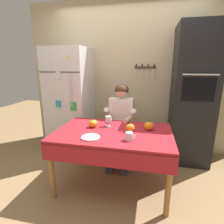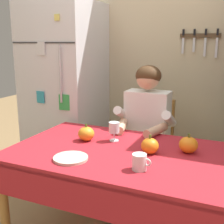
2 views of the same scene
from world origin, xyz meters
The scene contains 13 objects.
ground_plane centered at (0.00, 0.00, 0.00)m, with size 10.00×10.00×0.00m, color #93754C.
back_wall_assembly centered at (0.05, 1.35, 1.30)m, with size 3.70×0.13×2.60m.
refrigerator centered at (-0.95, 0.96, 0.90)m, with size 0.68×0.71×1.80m.
wall_oven centered at (1.05, 1.00, 1.05)m, with size 0.60×0.64×2.10m.
dining_table centered at (0.00, 0.08, 0.66)m, with size 1.40×0.90×0.74m.
chair_behind_person centered at (-0.01, 0.87, 0.51)m, with size 0.40×0.40×0.93m.
seated_person centered at (-0.01, 0.68, 0.74)m, with size 0.47×0.55×1.25m.
coffee_mug centered at (0.22, -0.13, 0.79)m, with size 0.11×0.08×0.09m.
wine_glass centered at (-0.10, 0.26, 0.83)m, with size 0.08×0.08×0.14m.
pumpkin_large centered at (-0.29, 0.18, 0.79)m, with size 0.12×0.12×0.12m.
pumpkin_medium centered at (0.42, 0.24, 0.79)m, with size 0.12×0.12×0.13m.
pumpkin_small centered at (0.20, 0.13, 0.79)m, with size 0.11×0.11×0.12m.
serving_tray centered at (-0.20, -0.16, 0.75)m, with size 0.21×0.21×0.02m, color beige.
Camera 1 is at (0.41, -1.88, 1.51)m, focal length 28.37 mm.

